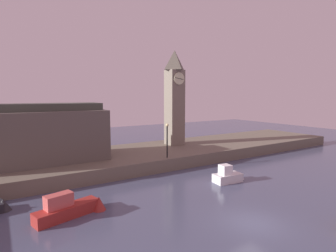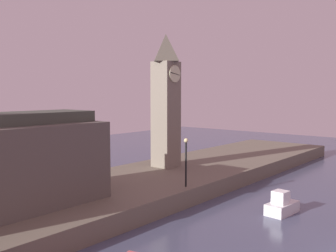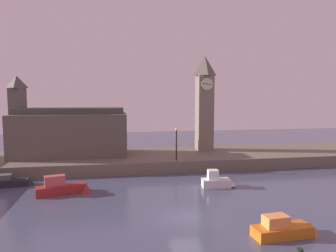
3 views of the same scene
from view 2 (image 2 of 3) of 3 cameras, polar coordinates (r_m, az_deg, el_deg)
far_embankment at (r=34.21m, az=-6.51°, el=-9.59°), size 70.00×12.00×1.50m
clock_tower at (r=40.07m, az=-0.32°, el=4.11°), size 2.52×2.56×13.96m
streetlamp at (r=31.71m, az=2.72°, el=-4.65°), size 0.36×0.36×4.09m
boat_ferry_white at (r=31.55m, az=16.96°, el=-11.31°), size 3.72×1.75×1.86m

